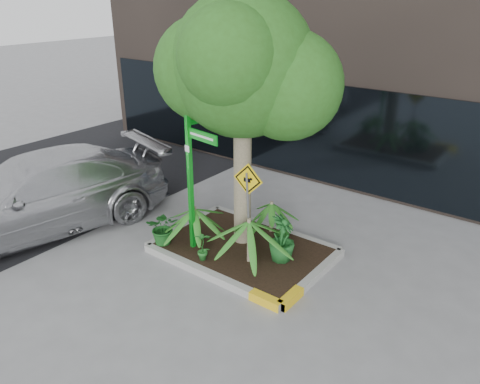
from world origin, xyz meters
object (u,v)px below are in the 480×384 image
Objects in this scene: street_sign_post at (194,170)px; tree at (243,65)px; parked_car at (38,194)px; cattle_sign at (248,196)px.

tree is at bearing 63.51° from street_sign_post.
parked_car is 1.96× the size of street_sign_post.
cattle_sign is at bearing 19.87° from street_sign_post.
street_sign_post is at bearing -125.03° from tree.
street_sign_post reaches higher than cattle_sign.
street_sign_post is at bearing 34.98° from parked_car.
parked_car is at bearing -152.59° from tree.
street_sign_post is 1.16m from cattle_sign.
tree is 2.57× the size of cattle_sign.
cattle_sign is at bearing 32.85° from parked_car.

